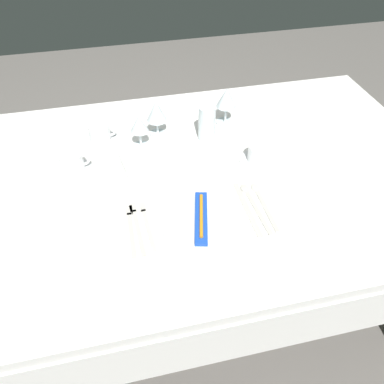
% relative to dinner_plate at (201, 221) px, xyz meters
% --- Properties ---
extents(ground_plane, '(6.00, 6.00, 0.00)m').
position_rel_dinner_plate_xyz_m(ground_plane, '(0.01, 0.23, -0.75)').
color(ground_plane, slate).
extents(dining_table, '(1.80, 1.11, 0.74)m').
position_rel_dinner_plate_xyz_m(dining_table, '(0.01, 0.23, -0.09)').
color(dining_table, white).
rests_on(dining_table, ground).
extents(dinner_plate, '(0.25, 0.25, 0.02)m').
position_rel_dinner_plate_xyz_m(dinner_plate, '(0.00, 0.00, 0.00)').
color(dinner_plate, white).
rests_on(dinner_plate, dining_table).
extents(toothbrush_package, '(0.09, 0.21, 0.02)m').
position_rel_dinner_plate_xyz_m(toothbrush_package, '(0.00, 0.00, 0.02)').
color(toothbrush_package, blue).
rests_on(toothbrush_package, dinner_plate).
extents(fork_outer, '(0.03, 0.20, 0.00)m').
position_rel_dinner_plate_xyz_m(fork_outer, '(-0.16, 0.03, -0.01)').
color(fork_outer, beige).
rests_on(fork_outer, dining_table).
extents(fork_inner, '(0.03, 0.22, 0.00)m').
position_rel_dinner_plate_xyz_m(fork_inner, '(-0.19, 0.03, -0.01)').
color(fork_inner, beige).
rests_on(fork_inner, dining_table).
extents(fork_salad, '(0.02, 0.21, 0.00)m').
position_rel_dinner_plate_xyz_m(fork_salad, '(-0.21, 0.02, -0.01)').
color(fork_salad, beige).
rests_on(fork_salad, dining_table).
extents(dinner_knife, '(0.02, 0.24, 0.00)m').
position_rel_dinner_plate_xyz_m(dinner_knife, '(0.15, 0.02, -0.01)').
color(dinner_knife, beige).
rests_on(dinner_knife, dining_table).
extents(spoon_soup, '(0.03, 0.23, 0.01)m').
position_rel_dinner_plate_xyz_m(spoon_soup, '(0.18, 0.05, -0.01)').
color(spoon_soup, beige).
rests_on(spoon_soup, dining_table).
extents(spoon_dessert, '(0.03, 0.22, 0.01)m').
position_rel_dinner_plate_xyz_m(spoon_dessert, '(0.21, 0.05, -0.01)').
color(spoon_dessert, beige).
rests_on(spoon_dessert, dining_table).
extents(saucer_left, '(0.13, 0.13, 0.01)m').
position_rel_dinner_plate_xyz_m(saucer_left, '(-0.37, 0.33, -0.00)').
color(saucer_left, white).
rests_on(saucer_left, dining_table).
extents(coffee_cup_left, '(0.10, 0.08, 0.06)m').
position_rel_dinner_plate_xyz_m(coffee_cup_left, '(-0.36, 0.33, 0.03)').
color(coffee_cup_left, white).
rests_on(coffee_cup_left, saucer_left).
extents(saucer_right, '(0.13, 0.13, 0.01)m').
position_rel_dinner_plate_xyz_m(saucer_right, '(0.27, 0.24, -0.00)').
color(saucer_right, white).
rests_on(saucer_right, dining_table).
extents(coffee_cup_right, '(0.10, 0.08, 0.06)m').
position_rel_dinner_plate_xyz_m(coffee_cup_right, '(0.27, 0.24, 0.03)').
color(coffee_cup_right, white).
rests_on(coffee_cup_right, saucer_right).
extents(saucer_far, '(0.13, 0.13, 0.01)m').
position_rel_dinner_plate_xyz_m(saucer_far, '(-0.26, 0.49, -0.00)').
color(saucer_far, white).
rests_on(saucer_far, dining_table).
extents(coffee_cup_far, '(0.10, 0.08, 0.06)m').
position_rel_dinner_plate_xyz_m(coffee_cup_far, '(-0.26, 0.49, 0.03)').
color(coffee_cup_far, white).
rests_on(coffee_cup_far, saucer_far).
extents(wine_glass_centre, '(0.08, 0.08, 0.15)m').
position_rel_dinner_plate_xyz_m(wine_glass_centre, '(0.23, 0.51, 0.10)').
color(wine_glass_centre, silver).
rests_on(wine_glass_centre, dining_table).
extents(wine_glass_left, '(0.07, 0.07, 0.13)m').
position_rel_dinner_plate_xyz_m(wine_glass_left, '(-0.12, 0.42, 0.08)').
color(wine_glass_left, silver).
rests_on(wine_glass_left, dining_table).
extents(wine_glass_right, '(0.08, 0.08, 0.14)m').
position_rel_dinner_plate_xyz_m(wine_glass_right, '(-0.05, 0.50, 0.09)').
color(wine_glass_right, silver).
rests_on(wine_glass_right, dining_table).
extents(drink_tumbler, '(0.06, 0.06, 0.14)m').
position_rel_dinner_plate_xyz_m(drink_tumbler, '(0.13, 0.42, 0.05)').
color(drink_tumbler, silver).
rests_on(drink_tumbler, dining_table).
extents(napkin_folded, '(0.07, 0.07, 0.17)m').
position_rel_dinner_plate_xyz_m(napkin_folded, '(-0.22, 0.25, 0.08)').
color(napkin_folded, white).
rests_on(napkin_folded, dining_table).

